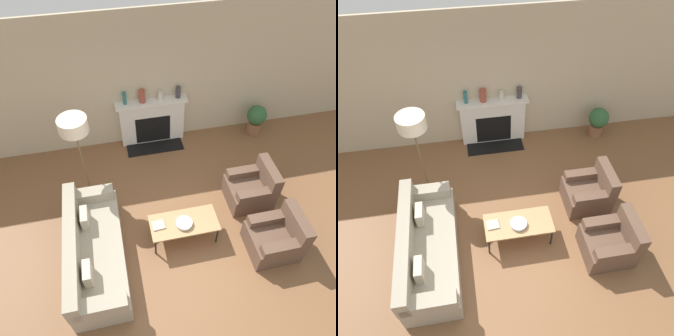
{
  "view_description": "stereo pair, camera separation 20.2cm",
  "coord_description": "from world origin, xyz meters",
  "views": [
    {
      "loc": [
        -0.69,
        -2.61,
        5.09
      ],
      "look_at": [
        0.22,
        1.57,
        0.45
      ],
      "focal_mm": 35.0,
      "sensor_mm": 36.0,
      "label": 1
    },
    {
      "loc": [
        -0.49,
        -2.65,
        5.09
      ],
      "look_at": [
        0.22,
        1.57,
        0.45
      ],
      "focal_mm": 35.0,
      "sensor_mm": 36.0,
      "label": 2
    }
  ],
  "objects": [
    {
      "name": "potted_plant",
      "position": [
        2.5,
        2.68,
        0.42
      ],
      "size": [
        0.44,
        0.44,
        0.73
      ],
      "color": "brown",
      "rests_on": "ground_plane"
    },
    {
      "name": "floor_lamp",
      "position": [
        -1.31,
        1.63,
        1.63
      ],
      "size": [
        0.48,
        0.48,
        1.87
      ],
      "color": "brown",
      "rests_on": "ground_plane"
    },
    {
      "name": "coffee_table",
      "position": [
        0.22,
        0.31,
        0.41
      ],
      "size": [
        1.15,
        0.53,
        0.44
      ],
      "color": "tan",
      "rests_on": "ground_plane"
    },
    {
      "name": "armchair_near",
      "position": [
        1.67,
        -0.22,
        0.31
      ],
      "size": [
        0.81,
        0.74,
        0.84
      ],
      "rotation": [
        0.0,
        0.0,
        -1.57
      ],
      "color": "brown",
      "rests_on": "ground_plane"
    },
    {
      "name": "book",
      "position": [
        -0.21,
        0.34,
        0.46
      ],
      "size": [
        0.22,
        0.19,
        0.02
      ],
      "rotation": [
        0.0,
        0.0,
        0.06
      ],
      "color": "#B2A893",
      "rests_on": "coffee_table"
    },
    {
      "name": "ground_plane",
      "position": [
        0.0,
        0.0,
        0.0
      ],
      "size": [
        18.0,
        18.0,
        0.0
      ],
      "primitive_type": "plane",
      "color": "brown"
    },
    {
      "name": "mantel_vase_left",
      "position": [
        -0.38,
        2.94,
        1.21
      ],
      "size": [
        0.08,
        0.08,
        0.28
      ],
      "color": "#28666B",
      "rests_on": "fireplace"
    },
    {
      "name": "mantel_vase_right",
      "position": [
        0.73,
        2.94,
        1.2
      ],
      "size": [
        0.11,
        0.11,
        0.25
      ],
      "color": "#3D383D",
      "rests_on": "fireplace"
    },
    {
      "name": "mantel_vase_center_right",
      "position": [
        0.35,
        2.94,
        1.17
      ],
      "size": [
        0.11,
        0.11,
        0.19
      ],
      "color": "beige",
      "rests_on": "fireplace"
    },
    {
      "name": "wall_back",
      "position": [
        0.0,
        3.07,
        1.45
      ],
      "size": [
        18.0,
        0.06,
        2.9
      ],
      "color": "#BCAD8E",
      "rests_on": "ground_plane"
    },
    {
      "name": "armchair_far",
      "position": [
        1.67,
        0.85,
        0.31
      ],
      "size": [
        0.81,
        0.74,
        0.84
      ],
      "rotation": [
        0.0,
        0.0,
        -1.57
      ],
      "color": "brown",
      "rests_on": "ground_plane"
    },
    {
      "name": "bowl",
      "position": [
        0.21,
        0.27,
        0.48
      ],
      "size": [
        0.28,
        0.28,
        0.06
      ],
      "color": "silver",
      "rests_on": "coffee_table"
    },
    {
      "name": "mantel_vase_center_left",
      "position": [
        -0.03,
        2.94,
        1.21
      ],
      "size": [
        0.13,
        0.13,
        0.27
      ],
      "color": "brown",
      "rests_on": "fireplace"
    },
    {
      "name": "fireplace",
      "position": [
        0.16,
        2.92,
        0.52
      ],
      "size": [
        1.51,
        0.59,
        1.07
      ],
      "color": "silver",
      "rests_on": "ground_plane"
    },
    {
      "name": "couch",
      "position": [
        -1.32,
        0.17,
        0.31
      ],
      "size": [
        0.86,
        2.18,
        0.82
      ],
      "rotation": [
        0.0,
        0.0,
        1.57
      ],
      "color": "#9E937F",
      "rests_on": "ground_plane"
    }
  ]
}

